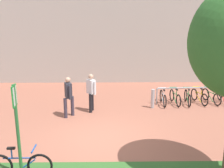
% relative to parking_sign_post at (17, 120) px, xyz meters
% --- Properties ---
extents(ground_plane, '(60.00, 60.00, 0.00)m').
position_rel_parking_sign_post_xyz_m(ground_plane, '(1.92, 2.31, -1.65)').
color(ground_plane, '#9E5B47').
extents(building_facade, '(28.00, 1.20, 10.00)m').
position_rel_parking_sign_post_xyz_m(building_facade, '(1.92, 11.24, 3.35)').
color(building_facade, '#B2ADA3').
rests_on(building_facade, ground).
extents(parking_sign_post, '(0.08, 0.36, 2.53)m').
position_rel_parking_sign_post_xyz_m(parking_sign_post, '(0.00, 0.00, 0.00)').
color(parking_sign_post, '#2D7238').
rests_on(parking_sign_post, ground).
extents(bike_at_sign, '(1.68, 0.42, 0.86)m').
position_rel_parking_sign_post_xyz_m(bike_at_sign, '(-0.07, 0.11, -1.30)').
color(bike_at_sign, black).
rests_on(bike_at_sign, ground).
extents(bike_rack_cluster, '(3.75, 1.77, 0.83)m').
position_rel_parking_sign_post_xyz_m(bike_rack_cluster, '(6.42, 6.16, -1.30)').
color(bike_rack_cluster, '#99999E').
rests_on(bike_rack_cluster, ground).
extents(bollard_steel, '(0.16, 0.16, 0.90)m').
position_rel_parking_sign_post_xyz_m(bollard_steel, '(4.28, 5.49, -1.20)').
color(bollard_steel, '#ADADB2').
rests_on(bollard_steel, ground).
extents(person_casual_tan, '(0.44, 0.48, 1.72)m').
position_rel_parking_sign_post_xyz_m(person_casual_tan, '(1.45, 5.07, -0.66)').
color(person_casual_tan, black).
rests_on(person_casual_tan, ground).
extents(person_suited_navy, '(0.39, 0.57, 1.72)m').
position_rel_parking_sign_post_xyz_m(person_suited_navy, '(0.54, 4.44, -0.66)').
color(person_suited_navy, '#383342').
rests_on(person_suited_navy, ground).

